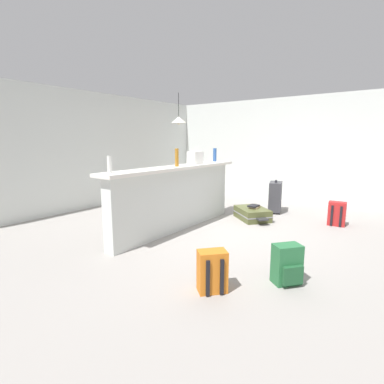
# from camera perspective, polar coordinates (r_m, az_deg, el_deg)

# --- Properties ---
(ground_plane) EXTENTS (13.00, 13.00, 0.05)m
(ground_plane) POSITION_cam_1_polar(r_m,az_deg,el_deg) (5.22, 4.91, -6.83)
(ground_plane) COLOR gray
(wall_back) EXTENTS (6.60, 0.10, 2.50)m
(wall_back) POSITION_cam_1_polar(r_m,az_deg,el_deg) (7.09, -16.55, 7.72)
(wall_back) COLOR silver
(wall_back) RESTS_ON ground_plane
(wall_right) EXTENTS (0.10, 6.00, 2.50)m
(wall_right) POSITION_cam_1_polar(r_m,az_deg,el_deg) (7.87, 15.07, 7.98)
(wall_right) COLOR silver
(wall_right) RESTS_ON ground_plane
(partition_half_wall) EXTENTS (2.80, 0.20, 1.01)m
(partition_half_wall) POSITION_cam_1_polar(r_m,az_deg,el_deg) (4.90, -2.99, -1.50)
(partition_half_wall) COLOR silver
(partition_half_wall) RESTS_ON ground_plane
(bar_countertop) EXTENTS (2.96, 0.40, 0.05)m
(bar_countertop) POSITION_cam_1_polar(r_m,az_deg,el_deg) (4.83, -3.04, 4.70)
(bar_countertop) COLOR white
(bar_countertop) RESTS_ON partition_half_wall
(bottle_white) EXTENTS (0.06, 0.06, 0.22)m
(bottle_white) POSITION_cam_1_polar(r_m,az_deg,el_deg) (3.98, -15.63, 5.15)
(bottle_white) COLOR silver
(bottle_white) RESTS_ON bar_countertop
(bottle_amber) EXTENTS (0.06, 0.06, 0.29)m
(bottle_amber) POSITION_cam_1_polar(r_m,az_deg,el_deg) (4.77, -2.94, 6.67)
(bottle_amber) COLOR #9E661E
(bottle_amber) RESTS_ON bar_countertop
(bottle_blue) EXTENTS (0.07, 0.07, 0.26)m
(bottle_blue) POSITION_cam_1_polar(r_m,az_deg,el_deg) (5.91, 4.41, 7.17)
(bottle_blue) COLOR #284C89
(bottle_blue) RESTS_ON bar_countertop
(grocery_bag) EXTENTS (0.26, 0.18, 0.22)m
(grocery_bag) POSITION_cam_1_polar(r_m,az_deg,el_deg) (5.28, 0.65, 6.64)
(grocery_bag) COLOR silver
(grocery_bag) RESTS_ON bar_countertop
(dining_table) EXTENTS (1.10, 0.80, 0.74)m
(dining_table) POSITION_cam_1_polar(r_m,az_deg,el_deg) (6.78, -1.54, 2.92)
(dining_table) COLOR brown
(dining_table) RESTS_ON ground_plane
(dining_chair_near_partition) EXTENTS (0.40, 0.40, 0.93)m
(dining_chair_near_partition) POSITION_cam_1_polar(r_m,az_deg,el_deg) (6.45, 2.19, 1.38)
(dining_chair_near_partition) COLOR black
(dining_chair_near_partition) RESTS_ON ground_plane
(pendant_lamp) EXTENTS (0.34, 0.34, 0.69)m
(pendant_lamp) POSITION_cam_1_polar(r_m,az_deg,el_deg) (6.75, -2.58, 13.74)
(pendant_lamp) COLOR black
(suitcase_flat_olive) EXTENTS (0.82, 0.85, 0.22)m
(suitcase_flat_olive) POSITION_cam_1_polar(r_m,az_deg,el_deg) (5.71, 11.54, -4.12)
(suitcase_flat_olive) COLOR #51562D
(suitcase_flat_olive) RESTS_ON ground_plane
(backpack_green) EXTENTS (0.34, 0.34, 0.42)m
(backpack_green) POSITION_cam_1_polar(r_m,az_deg,el_deg) (3.32, 17.87, -13.25)
(backpack_green) COLOR #286B3D
(backpack_green) RESTS_ON ground_plane
(suitcase_upright_charcoal) EXTENTS (0.49, 0.36, 0.67)m
(suitcase_upright_charcoal) POSITION_cam_1_polar(r_m,az_deg,el_deg) (6.34, 15.75, -0.84)
(suitcase_upright_charcoal) COLOR #38383D
(suitcase_upright_charcoal) RESTS_ON ground_plane
(backpack_red) EXTENTS (0.27, 0.30, 0.42)m
(backpack_red) POSITION_cam_1_polar(r_m,az_deg,el_deg) (5.79, 26.13, -3.84)
(backpack_red) COLOR red
(backpack_red) RESTS_ON ground_plane
(backpack_orange) EXTENTS (0.34, 0.34, 0.42)m
(backpack_orange) POSITION_cam_1_polar(r_m,az_deg,el_deg) (3.04, 3.86, -15.05)
(backpack_orange) COLOR orange
(backpack_orange) RESTS_ON ground_plane
(book_stack) EXTENTS (0.26, 0.18, 0.06)m
(book_stack) POSITION_cam_1_polar(r_m,az_deg,el_deg) (5.70, 11.89, -2.74)
(book_stack) COLOR tan
(book_stack) RESTS_ON suitcase_flat_olive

